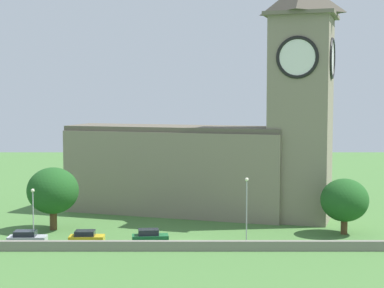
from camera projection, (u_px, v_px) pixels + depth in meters
name	position (u px, v px, depth m)	size (l,w,h in m)	color
ground_plane	(183.00, 218.00, 89.09)	(200.00, 200.00, 0.00)	#477538
church	(217.00, 145.00, 90.44)	(39.99, 20.70, 32.84)	gray
quay_barrier	(181.00, 246.00, 70.41)	(56.69, 0.70, 1.13)	gray
car_silver	(24.00, 238.00, 72.73)	(4.41, 2.18, 1.74)	silver
car_yellow	(84.00, 238.00, 73.28)	(4.07, 2.21, 1.65)	gold
car_green	(147.00, 237.00, 73.00)	(4.38, 2.48, 1.88)	#1E6B38
streetlamp_west_end	(31.00, 205.00, 75.36)	(0.44, 0.44, 6.22)	#9EA0A5
streetlamp_west_mid	(244.00, 199.00, 74.89)	(0.44, 0.44, 7.63)	#9EA0A5
tree_riverside_west	(50.00, 191.00, 80.90)	(6.65, 6.65, 8.12)	brown
tree_riverside_east	(342.00, 200.00, 78.62)	(5.98, 5.98, 7.00)	brown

